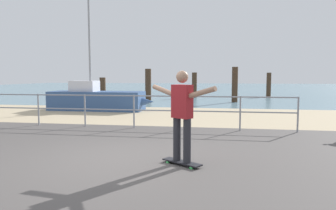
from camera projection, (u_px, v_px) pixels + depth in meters
ground_plane at (101, 174)px, 5.32m from camera, size 24.00×10.00×0.04m
beach_strip at (173, 115)px, 13.17m from camera, size 24.00×6.00×0.04m
sea_surface at (205, 88)px, 40.68m from camera, size 72.00×50.00×0.04m
railing_fence at (85, 105)px, 10.15m from camera, size 12.98×0.05×1.05m
sailboat at (100, 99)px, 14.96m from camera, size 4.96×1.44×5.59m
skateboard at (182, 162)px, 5.81m from camera, size 0.78×0.61×0.08m
skateboarder at (182, 111)px, 5.72m from camera, size 1.26×0.87×1.65m
groyne_post_0 at (103, 89)px, 20.43m from camera, size 0.38×0.38×1.52m
groyne_post_1 at (148, 85)px, 20.88m from camera, size 0.39×0.39×2.08m
groyne_post_2 at (194, 85)px, 23.53m from camera, size 0.37×0.37×1.87m
groyne_post_3 at (235, 85)px, 19.37m from camera, size 0.36×0.36×2.17m
groyne_post_4 at (269, 85)px, 24.33m from camera, size 0.34×0.34×1.86m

